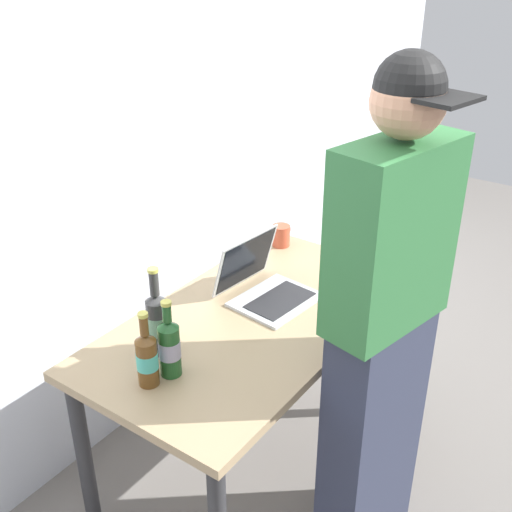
{
  "coord_description": "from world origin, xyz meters",
  "views": [
    {
      "loc": [
        -1.62,
        -1.17,
        2.04
      ],
      "look_at": [
        0.02,
        0.0,
        0.99
      ],
      "focal_mm": 44.09,
      "sensor_mm": 36.0,
      "label": 1
    }
  ],
  "objects_px": {
    "coffee_mug": "(281,235)",
    "beer_bottle_amber": "(169,346)",
    "laptop": "(264,285)",
    "beer_bottle_green": "(157,321)",
    "person_figure": "(383,327)",
    "beer_bottle_dark": "(147,358)"
  },
  "relations": [
    {
      "from": "coffee_mug",
      "to": "beer_bottle_amber",
      "type": "bearing_deg",
      "value": -167.33
    },
    {
      "from": "laptop",
      "to": "beer_bottle_amber",
      "type": "xyz_separation_m",
      "value": [
        -0.58,
        -0.03,
        0.05
      ]
    },
    {
      "from": "beer_bottle_amber",
      "to": "beer_bottle_green",
      "type": "relative_size",
      "value": 0.85
    },
    {
      "from": "laptop",
      "to": "person_figure",
      "type": "distance_m",
      "value": 0.62
    },
    {
      "from": "beer_bottle_green",
      "to": "beer_bottle_dark",
      "type": "bearing_deg",
      "value": -147.93
    },
    {
      "from": "person_figure",
      "to": "beer_bottle_dark",
      "type": "bearing_deg",
      "value": 130.04
    },
    {
      "from": "beer_bottle_green",
      "to": "laptop",
      "type": "bearing_deg",
      "value": -9.61
    },
    {
      "from": "beer_bottle_dark",
      "to": "coffee_mug",
      "type": "height_order",
      "value": "beer_bottle_dark"
    },
    {
      "from": "beer_bottle_dark",
      "to": "beer_bottle_green",
      "type": "bearing_deg",
      "value": 32.07
    },
    {
      "from": "beer_bottle_dark",
      "to": "person_figure",
      "type": "bearing_deg",
      "value": -49.96
    },
    {
      "from": "beer_bottle_amber",
      "to": "beer_bottle_green",
      "type": "distance_m",
      "value": 0.14
    },
    {
      "from": "laptop",
      "to": "beer_bottle_dark",
      "type": "relative_size",
      "value": 1.33
    },
    {
      "from": "beer_bottle_green",
      "to": "person_figure",
      "type": "xyz_separation_m",
      "value": [
        0.34,
        -0.67,
        0.05
      ]
    },
    {
      "from": "beer_bottle_dark",
      "to": "coffee_mug",
      "type": "relative_size",
      "value": 2.28
    },
    {
      "from": "beer_bottle_green",
      "to": "coffee_mug",
      "type": "xyz_separation_m",
      "value": [
        0.93,
        0.11,
        -0.07
      ]
    },
    {
      "from": "beer_bottle_amber",
      "to": "laptop",
      "type": "bearing_deg",
      "value": 2.85
    },
    {
      "from": "beer_bottle_green",
      "to": "coffee_mug",
      "type": "distance_m",
      "value": 0.94
    },
    {
      "from": "laptop",
      "to": "beer_bottle_amber",
      "type": "distance_m",
      "value": 0.58
    },
    {
      "from": "person_figure",
      "to": "coffee_mug",
      "type": "distance_m",
      "value": 0.99
    },
    {
      "from": "beer_bottle_dark",
      "to": "coffee_mug",
      "type": "distance_m",
      "value": 1.1
    },
    {
      "from": "laptop",
      "to": "coffee_mug",
      "type": "bearing_deg",
      "value": 24.99
    },
    {
      "from": "beer_bottle_amber",
      "to": "coffee_mug",
      "type": "height_order",
      "value": "beer_bottle_amber"
    }
  ]
}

